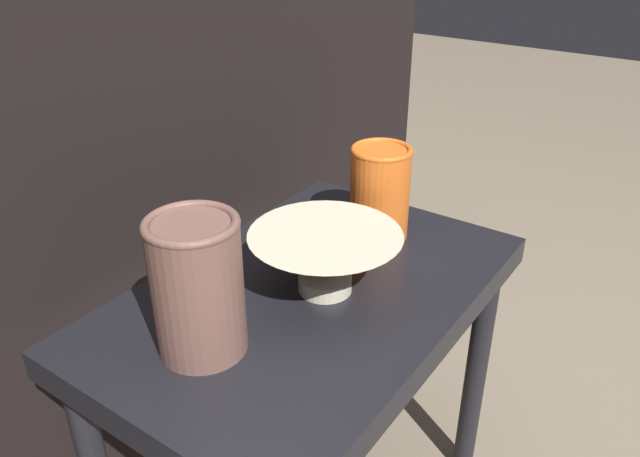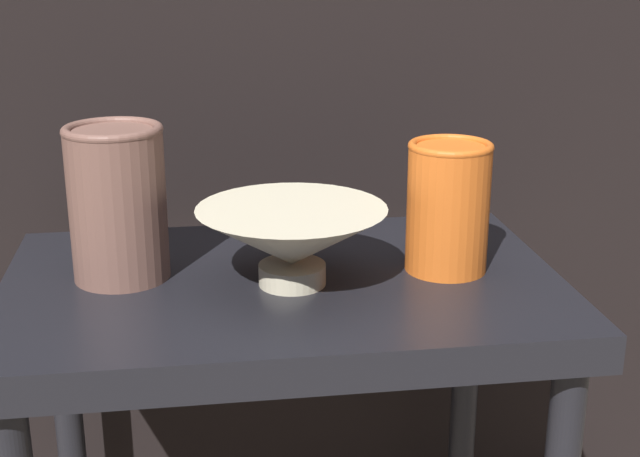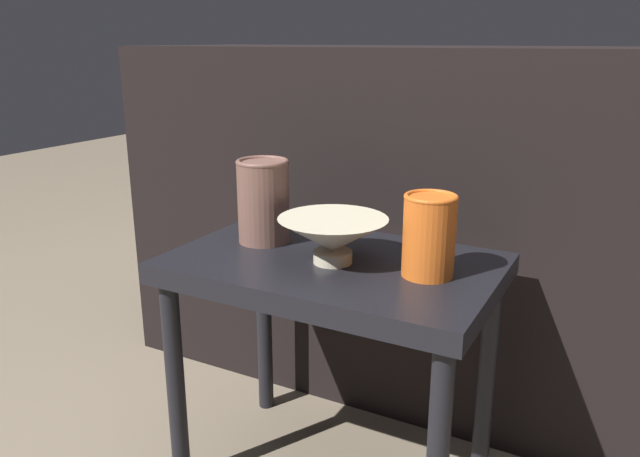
% 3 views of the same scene
% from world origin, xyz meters
% --- Properties ---
extents(table, '(0.60, 0.39, 0.49)m').
position_xyz_m(table, '(0.00, 0.00, 0.42)').
color(table, black).
rests_on(table, ground_plane).
extents(couch_backdrop, '(1.52, 0.50, 0.86)m').
position_xyz_m(couch_backdrop, '(0.00, 0.50, 0.43)').
color(couch_backdrop, black).
rests_on(couch_backdrop, ground_plane).
extents(bowl, '(0.20, 0.20, 0.08)m').
position_xyz_m(bowl, '(0.01, -0.02, 0.54)').
color(bowl, beige).
rests_on(bowl, table).
extents(vase_textured_left, '(0.11, 0.11, 0.17)m').
position_xyz_m(vase_textured_left, '(-0.17, 0.03, 0.57)').
color(vase_textured_left, brown).
rests_on(vase_textured_left, table).
extents(vase_colorful_right, '(0.09, 0.09, 0.14)m').
position_xyz_m(vase_colorful_right, '(0.18, -0.00, 0.56)').
color(vase_colorful_right, orange).
rests_on(vase_colorful_right, table).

